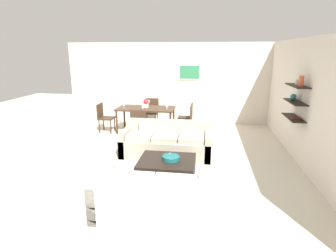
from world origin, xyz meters
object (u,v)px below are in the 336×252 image
decorative_bowl (171,158)px  dining_table (146,110)px  loveseat_white (150,198)px  coffee_table (167,169)px  dining_chair_left_near (104,116)px  wine_glass_left_near (124,105)px  dining_chair_foot (139,123)px  wine_glass_right_near (166,106)px  dining_chair_head (151,110)px  sofa_beige (166,143)px  dining_chair_right_near (187,119)px  wine_glass_head (148,101)px  wine_glass_foot (143,107)px  centerpiece_vase (146,103)px  wine_glass_right_far (168,104)px  dining_chair_right_far (188,116)px

decorative_bowl → dining_table: (-1.18, 3.06, 0.25)m
loveseat_white → coffee_table: size_ratio=1.56×
coffee_table → dining_chair_left_near: (-2.38, 2.87, 0.31)m
decorative_bowl → wine_glass_left_near: wine_glass_left_near is taller
dining_chair_foot → wine_glass_left_near: wine_glass_left_near is taller
wine_glass_right_near → wine_glass_left_near: size_ratio=0.96×
decorative_bowl → dining_chair_foot: (-1.18, 2.22, 0.08)m
wine_glass_left_near → dining_chair_head: bearing=55.7°
sofa_beige → dining_chair_right_near: bearing=77.0°
wine_glass_head → wine_glass_right_near: bearing=-36.9°
sofa_beige → dining_chair_right_near: dining_chair_right_near is taller
dining_chair_head → wine_glass_foot: 1.28m
dining_chair_foot → wine_glass_left_near: bearing=131.5°
dining_chair_foot → centerpiece_vase: bearing=90.1°
dining_table → dining_chair_foot: (0.00, -0.85, -0.17)m
dining_table → wine_glass_right_far: bearing=9.5°
decorative_bowl → dining_chair_left_near: (-2.46, 2.87, 0.08)m
wine_glass_head → wine_glass_left_near: bearing=-143.1°
dining_chair_right_near → wine_glass_foot: bearing=-171.8°
dining_table → dining_chair_right_near: bearing=-8.8°
dining_chair_foot → wine_glass_left_near: (-0.65, 0.74, 0.35)m
dining_table → decorative_bowl: bearing=-68.9°
dining_chair_right_far → wine_glass_foot: 1.44m
loveseat_white → dining_chair_right_near: (0.24, 4.16, 0.21)m
wine_glass_right_near → wine_glass_foot: bearing=-157.4°
sofa_beige → wine_glass_right_near: bearing=98.2°
coffee_table → wine_glass_head: wine_glass_head is taller
dining_chair_head → wine_glass_left_near: (-0.65, -0.96, 0.35)m
wine_glass_right_near → wine_glass_head: bearing=143.1°
loveseat_white → wine_glass_right_far: wine_glass_right_far is taller
wine_glass_left_near → coffee_table: bearing=-59.3°
dining_chair_left_near → loveseat_white: bearing=-60.9°
dining_chair_right_near → wine_glass_right_near: bearing=171.8°
loveseat_white → wine_glass_head: wine_glass_head is taller
decorative_bowl → coffee_table: bearing=-175.0°
dining_table → dining_chair_head: 0.87m
loveseat_white → wine_glass_right_far: 4.52m
sofa_beige → wine_glass_foot: bearing=122.0°
dining_chair_head → wine_glass_left_near: size_ratio=5.73×
wine_glass_left_near → dining_chair_foot: bearing=-48.5°
dining_chair_foot → loveseat_white: bearing=-73.5°
coffee_table → wine_glass_head: size_ratio=6.22×
sofa_beige → wine_glass_right_near: 1.82m
wine_glass_right_far → wine_glass_left_near: wine_glass_right_far is taller
decorative_bowl → wine_glass_foot: bearing=113.7°
coffee_table → dining_table: 3.30m
dining_chair_left_near → dining_chair_right_near: same height
loveseat_white → wine_glass_foot: wine_glass_foot is taller
wine_glass_foot → dining_chair_foot: bearing=-90.0°
coffee_table → dining_chair_right_far: dining_chair_right_far is taller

